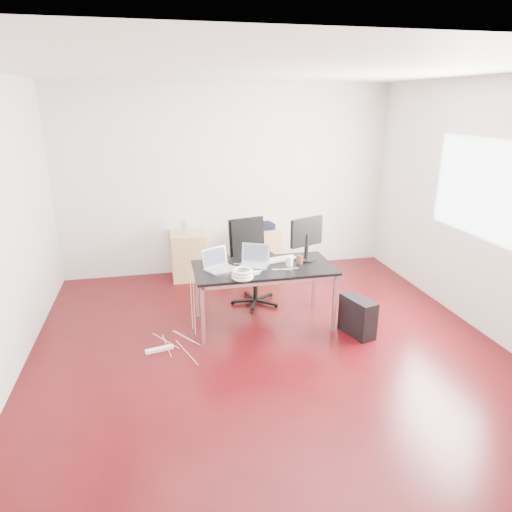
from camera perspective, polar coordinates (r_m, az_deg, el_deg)
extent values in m
plane|color=#390609|center=(5.09, 1.36, -11.08)|extent=(5.00, 5.00, 0.00)
plane|color=silver|center=(4.42, 1.66, 22.25)|extent=(5.00, 5.00, 0.00)
plane|color=silver|center=(6.96, -3.51, 9.38)|extent=(5.00, 0.00, 5.00)
plane|color=silver|center=(2.36, 16.45, -10.70)|extent=(5.00, 0.00, 5.00)
plane|color=silver|center=(5.69, 26.88, 5.26)|extent=(0.00, 5.00, 5.00)
plane|color=white|center=(5.79, 25.84, 7.66)|extent=(0.00, 1.50, 1.50)
cube|color=black|center=(5.25, 0.95, -1.47)|extent=(1.60, 0.80, 0.03)
cube|color=silver|center=(4.96, -6.64, -7.43)|extent=(0.04, 0.04, 0.70)
cube|color=silver|center=(5.60, -7.42, -4.32)|extent=(0.04, 0.04, 0.70)
cube|color=silver|center=(5.30, 9.77, -5.83)|extent=(0.04, 0.04, 0.70)
cube|color=silver|center=(5.90, 7.26, -3.09)|extent=(0.04, 0.04, 0.70)
cylinder|color=black|center=(5.97, -0.08, -3.83)|extent=(0.06, 0.06, 0.47)
cube|color=black|center=(5.88, -0.08, -1.45)|extent=(0.58, 0.56, 0.06)
cube|color=black|center=(5.97, -1.03, 1.95)|extent=(0.47, 0.21, 0.55)
cube|color=tan|center=(6.88, -8.43, 0.08)|extent=(0.50, 0.50, 0.70)
cube|color=tan|center=(7.04, 0.84, 0.72)|extent=(0.50, 0.50, 0.70)
cube|color=black|center=(5.34, 12.58, -7.37)|extent=(0.31, 0.49, 0.44)
cylinder|color=black|center=(7.02, -4.15, -1.20)|extent=(0.32, 0.32, 0.28)
cube|color=white|center=(5.08, -11.97, -11.33)|extent=(0.31, 0.12, 0.04)
cube|color=silver|center=(5.14, -4.36, -1.69)|extent=(0.40, 0.36, 0.01)
cube|color=silver|center=(5.19, -5.15, -0.14)|extent=(0.31, 0.20, 0.22)
cube|color=#475166|center=(5.19, -5.15, -0.16)|extent=(0.27, 0.17, 0.18)
cube|color=silver|center=(5.25, -0.27, -1.22)|extent=(0.40, 0.35, 0.01)
cube|color=silver|center=(5.31, 0.01, 0.38)|extent=(0.32, 0.18, 0.22)
cube|color=#475166|center=(5.31, 0.02, 0.36)|extent=(0.28, 0.16, 0.18)
cylinder|color=black|center=(5.50, 6.27, -0.34)|extent=(0.26, 0.26, 0.02)
cylinder|color=black|center=(5.45, 6.32, 1.25)|extent=(0.05, 0.05, 0.30)
cube|color=black|center=(5.42, 6.34, 3.01)|extent=(0.44, 0.21, 0.34)
cube|color=#475166|center=(5.44, 6.24, 3.09)|extent=(0.37, 0.15, 0.29)
cube|color=white|center=(5.45, 2.91, -0.42)|extent=(0.46, 0.24, 0.02)
cylinder|color=white|center=(5.25, 4.20, -0.67)|extent=(0.11, 0.11, 0.12)
cylinder|color=#592B1E|center=(5.35, 5.44, -0.44)|extent=(0.10, 0.10, 0.10)
torus|color=white|center=(4.89, -1.69, -2.64)|extent=(0.24, 0.24, 0.04)
torus|color=white|center=(4.87, -1.69, -2.25)|extent=(0.23, 0.23, 0.04)
torus|color=white|center=(4.86, -1.70, -1.85)|extent=(0.22, 0.22, 0.04)
cube|color=white|center=(5.02, -0.01, -2.08)|extent=(0.08, 0.08, 0.03)
cube|color=#9E9E9E|center=(6.74, -9.01, 3.56)|extent=(0.09, 0.09, 0.18)
cube|color=black|center=(6.90, 0.87, 3.78)|extent=(0.34, 0.29, 0.09)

